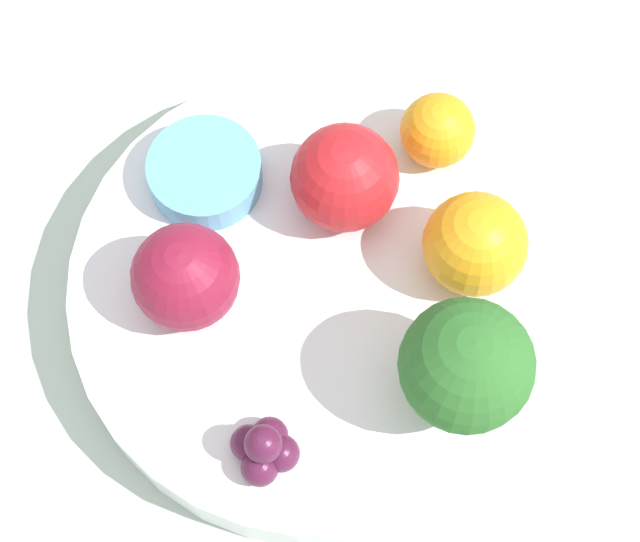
% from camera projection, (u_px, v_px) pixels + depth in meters
% --- Properties ---
extents(ground_plane, '(6.00, 6.00, 0.00)m').
position_uv_depth(ground_plane, '(320.00, 319.00, 0.56)').
color(ground_plane, gray).
extents(table_surface, '(1.20, 1.20, 0.02)m').
position_uv_depth(table_surface, '(320.00, 312.00, 0.55)').
color(table_surface, '#B2C6B2').
rests_on(table_surface, ground_plane).
extents(bowl, '(0.24, 0.24, 0.03)m').
position_uv_depth(bowl, '(320.00, 292.00, 0.53)').
color(bowl, white).
rests_on(bowl, table_surface).
extents(broccoli, '(0.06, 0.06, 0.07)m').
position_uv_depth(broccoli, '(466.00, 366.00, 0.45)').
color(broccoli, '#99C17A').
rests_on(broccoli, bowl).
extents(apple_red, '(0.05, 0.05, 0.05)m').
position_uv_depth(apple_red, '(353.00, 180.00, 0.50)').
color(apple_red, red).
rests_on(apple_red, bowl).
extents(apple_green, '(0.05, 0.05, 0.05)m').
position_uv_depth(apple_green, '(185.00, 277.00, 0.48)').
color(apple_green, maroon).
rests_on(apple_green, bowl).
extents(orange_front, '(0.04, 0.04, 0.04)m').
position_uv_depth(orange_front, '(437.00, 130.00, 0.52)').
color(orange_front, orange).
rests_on(orange_front, bowl).
extents(orange_back, '(0.05, 0.05, 0.05)m').
position_uv_depth(orange_back, '(475.00, 244.00, 0.49)').
color(orange_back, orange).
rests_on(orange_back, bowl).
extents(grape_cluster, '(0.03, 0.03, 0.03)m').
position_uv_depth(grape_cluster, '(264.00, 449.00, 0.47)').
color(grape_cluster, '#511938').
rests_on(grape_cluster, bowl).
extents(small_cup, '(0.06, 0.06, 0.02)m').
position_uv_depth(small_cup, '(205.00, 173.00, 0.52)').
color(small_cup, '#66B2DB').
rests_on(small_cup, bowl).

